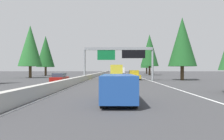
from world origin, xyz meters
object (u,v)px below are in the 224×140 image
at_px(minivan_far_left, 118,87).
at_px(box_truck_near_right, 116,71).
at_px(sign_gantry_overhead, 119,54).
at_px(conifer_left_near, 30,46).
at_px(sedan_near_center, 115,72).
at_px(sedan_distant_a, 132,75).
at_px(pickup_mid_left, 134,75).
at_px(conifer_right_near, 182,42).
at_px(conifer_right_far, 147,57).
at_px(conifer_left_mid, 46,51).
at_px(oncoming_near, 60,78).
at_px(conifer_right_mid, 150,50).
at_px(bus_far_center, 122,70).

bearing_deg(minivan_far_left, box_truck_near_right, -0.20).
bearing_deg(sign_gantry_overhead, box_truck_near_right, 4.29).
bearing_deg(conifer_left_near, sedan_near_center, -14.20).
bearing_deg(sign_gantry_overhead, sedan_distant_a, -17.02).
bearing_deg(pickup_mid_left, conifer_right_near, -104.14).
bearing_deg(minivan_far_left, conifer_right_far, -10.10).
relative_size(pickup_mid_left, conifer_left_mid, 0.44).
height_order(oncoming_near, conifer_right_mid, conifer_right_mid).
distance_m(oncoming_near, conifer_right_far, 67.91).
height_order(minivan_far_left, conifer_left_mid, conifer_left_mid).
distance_m(pickup_mid_left, oncoming_near, 16.19).
height_order(sedan_distant_a, conifer_right_mid, conifer_right_mid).
height_order(minivan_far_left, conifer_right_far, conifer_right_far).
distance_m(sedan_distant_a, conifer_right_near, 13.86).
height_order(conifer_right_near, conifer_left_near, conifer_left_near).
bearing_deg(conifer_left_near, minivan_far_left, -150.19).
xyz_separation_m(pickup_mid_left, conifer_left_mid, (23.29, 25.95, 6.82)).
relative_size(sedan_near_center, conifer_right_mid, 0.30).
xyz_separation_m(sign_gantry_overhead, conifer_right_near, (1.81, -11.92, 2.43)).
height_order(pickup_mid_left, oncoming_near, pickup_mid_left).
height_order(sedan_distant_a, conifer_left_near, conifer_left_near).
relative_size(minivan_far_left, pickup_mid_left, 0.89).
height_order(box_truck_near_right, conifer_right_near, conifer_right_near).
bearing_deg(conifer_right_near, conifer_right_mid, 0.64).
bearing_deg(sign_gantry_overhead, sedan_near_center, 0.41).
height_order(bus_far_center, conifer_left_near, conifer_left_near).
height_order(conifer_right_mid, conifer_left_near, conifer_right_mid).
bearing_deg(oncoming_near, conifer_left_mid, -157.82).
distance_m(conifer_right_mid, conifer_left_near, 40.69).
bearing_deg(conifer_left_near, sign_gantry_overhead, -118.49).
bearing_deg(minivan_far_left, sedan_distant_a, -6.22).
relative_size(sign_gantry_overhead, bus_far_center, 1.10).
bearing_deg(sign_gantry_overhead, bus_far_center, -2.25).
bearing_deg(bus_far_center, conifer_left_mid, 151.32).
bearing_deg(conifer_right_near, box_truck_near_right, 67.86).
distance_m(conifer_left_near, conifer_left_mid, 15.96).
relative_size(oncoming_near, conifer_left_near, 0.35).
relative_size(bus_far_center, oncoming_near, 2.61).
relative_size(sign_gantry_overhead, box_truck_near_right, 1.49).
relative_size(sign_gantry_overhead, conifer_left_mid, 1.00).
bearing_deg(sedan_distant_a, conifer_left_mid, 56.86).
bearing_deg(sedan_near_center, bus_far_center, -168.58).
bearing_deg(conifer_left_mid, pickup_mid_left, -131.91).
bearing_deg(box_truck_near_right, conifer_right_far, -16.02).
distance_m(sign_gantry_overhead, conifer_right_far, 58.53).
distance_m(bus_far_center, pickup_mid_left, 70.56).
relative_size(sedan_near_center, conifer_left_mid, 0.35).
height_order(minivan_far_left, sedan_near_center, minivan_far_left).
bearing_deg(sedan_near_center, conifer_right_near, -172.09).
distance_m(sedan_distant_a, box_truck_near_right, 5.12).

